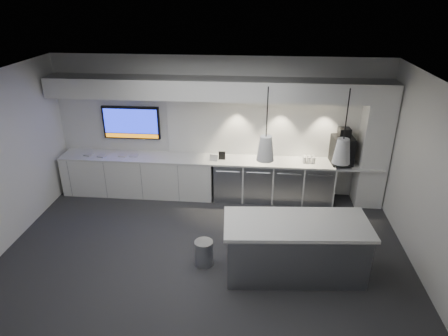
# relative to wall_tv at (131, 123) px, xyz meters

# --- Properties ---
(floor) EXTENTS (7.00, 7.00, 0.00)m
(floor) POSITION_rel_wall_tv_xyz_m (1.90, -2.45, -1.56)
(floor) COLOR #2C2C2E
(floor) RESTS_ON ground
(ceiling) EXTENTS (7.00, 7.00, 0.00)m
(ceiling) POSITION_rel_wall_tv_xyz_m (1.90, -2.45, 1.44)
(ceiling) COLOR black
(ceiling) RESTS_ON wall_back
(wall_back) EXTENTS (7.00, 0.00, 7.00)m
(wall_back) POSITION_rel_wall_tv_xyz_m (1.90, 0.05, -0.06)
(wall_back) COLOR silver
(wall_back) RESTS_ON floor
(wall_front) EXTENTS (7.00, 0.00, 7.00)m
(wall_front) POSITION_rel_wall_tv_xyz_m (1.90, -4.95, -0.06)
(wall_front) COLOR silver
(wall_front) RESTS_ON floor
(wall_right) EXTENTS (0.00, 7.00, 7.00)m
(wall_right) POSITION_rel_wall_tv_xyz_m (5.40, -2.45, -0.06)
(wall_right) COLOR silver
(wall_right) RESTS_ON floor
(back_counter) EXTENTS (6.80, 0.65, 0.04)m
(back_counter) POSITION_rel_wall_tv_xyz_m (1.90, -0.27, -0.68)
(back_counter) COLOR white
(back_counter) RESTS_ON left_base_cabinets
(left_base_cabinets) EXTENTS (3.30, 0.63, 0.86)m
(left_base_cabinets) POSITION_rel_wall_tv_xyz_m (0.15, -0.27, -1.13)
(left_base_cabinets) COLOR white
(left_base_cabinets) RESTS_ON floor
(fridge_unit_a) EXTENTS (0.60, 0.61, 0.85)m
(fridge_unit_a) POSITION_rel_wall_tv_xyz_m (2.15, -0.27, -1.13)
(fridge_unit_a) COLOR #9B9FA4
(fridge_unit_a) RESTS_ON floor
(fridge_unit_b) EXTENTS (0.60, 0.61, 0.85)m
(fridge_unit_b) POSITION_rel_wall_tv_xyz_m (2.78, -0.27, -1.13)
(fridge_unit_b) COLOR #9B9FA4
(fridge_unit_b) RESTS_ON floor
(fridge_unit_c) EXTENTS (0.60, 0.61, 0.85)m
(fridge_unit_c) POSITION_rel_wall_tv_xyz_m (3.41, -0.27, -1.13)
(fridge_unit_c) COLOR #9B9FA4
(fridge_unit_c) RESTS_ON floor
(fridge_unit_d) EXTENTS (0.60, 0.61, 0.85)m
(fridge_unit_d) POSITION_rel_wall_tv_xyz_m (4.04, -0.27, -1.13)
(fridge_unit_d) COLOR #9B9FA4
(fridge_unit_d) RESTS_ON floor
(backsplash) EXTENTS (4.60, 0.03, 1.30)m
(backsplash) POSITION_rel_wall_tv_xyz_m (3.10, 0.03, -0.01)
(backsplash) COLOR white
(backsplash) RESTS_ON wall_back
(soffit) EXTENTS (6.90, 0.60, 0.40)m
(soffit) POSITION_rel_wall_tv_xyz_m (1.90, -0.25, 0.84)
(soffit) COLOR white
(soffit) RESTS_ON wall_back
(column) EXTENTS (0.55, 0.55, 2.60)m
(column) POSITION_rel_wall_tv_xyz_m (5.10, -0.25, -0.26)
(column) COLOR white
(column) RESTS_ON floor
(wall_tv) EXTENTS (1.25, 0.07, 0.72)m
(wall_tv) POSITION_rel_wall_tv_xyz_m (0.00, 0.00, 0.00)
(wall_tv) COLOR black
(wall_tv) RESTS_ON wall_back
(island) EXTENTS (2.30, 1.13, 0.95)m
(island) POSITION_rel_wall_tv_xyz_m (3.40, -2.75, -1.08)
(island) COLOR #9B9FA4
(island) RESTS_ON floor
(bin) EXTENTS (0.40, 0.40, 0.43)m
(bin) POSITION_rel_wall_tv_xyz_m (1.93, -2.65, -1.34)
(bin) COLOR #9B9FA4
(bin) RESTS_ON floor
(coffee_machine) EXTENTS (0.45, 0.62, 0.76)m
(coffee_machine) POSITION_rel_wall_tv_xyz_m (4.48, -0.25, -0.35)
(coffee_machine) COLOR black
(coffee_machine) RESTS_ON back_counter
(sign_black) EXTENTS (0.14, 0.02, 0.18)m
(sign_black) POSITION_rel_wall_tv_xyz_m (2.00, -0.30, -0.57)
(sign_black) COLOR black
(sign_black) RESTS_ON back_counter
(sign_white) EXTENTS (0.18, 0.07, 0.14)m
(sign_white) POSITION_rel_wall_tv_xyz_m (1.84, -0.38, -0.59)
(sign_white) COLOR white
(sign_white) RESTS_ON back_counter
(cup_cluster) EXTENTS (0.25, 0.16, 0.14)m
(cup_cluster) POSITION_rel_wall_tv_xyz_m (3.82, -0.29, -0.59)
(cup_cluster) COLOR silver
(cup_cluster) RESTS_ON back_counter
(tray_a) EXTENTS (0.20, 0.20, 0.02)m
(tray_a) POSITION_rel_wall_tv_xyz_m (-0.91, -0.33, -0.65)
(tray_a) COLOR #B3B3B3
(tray_a) RESTS_ON back_counter
(tray_b) EXTENTS (0.19, 0.19, 0.02)m
(tray_b) POSITION_rel_wall_tv_xyz_m (-0.60, -0.37, -0.65)
(tray_b) COLOR #B3B3B3
(tray_b) RESTS_ON back_counter
(tray_c) EXTENTS (0.16, 0.16, 0.02)m
(tray_c) POSITION_rel_wall_tv_xyz_m (-0.16, -0.31, -0.65)
(tray_c) COLOR #B3B3B3
(tray_c) RESTS_ON back_counter
(tray_d) EXTENTS (0.17, 0.17, 0.02)m
(tray_d) POSITION_rel_wall_tv_xyz_m (0.08, -0.29, -0.65)
(tray_d) COLOR #B3B3B3
(tray_d) RESTS_ON back_counter
(pendant_left) EXTENTS (0.25, 0.25, 1.06)m
(pendant_left) POSITION_rel_wall_tv_xyz_m (2.86, -2.75, 0.59)
(pendant_left) COLOR white
(pendant_left) RESTS_ON ceiling
(pendant_right) EXTENTS (0.25, 0.25, 1.06)m
(pendant_right) POSITION_rel_wall_tv_xyz_m (3.93, -2.75, 0.59)
(pendant_right) COLOR white
(pendant_right) RESTS_ON ceiling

